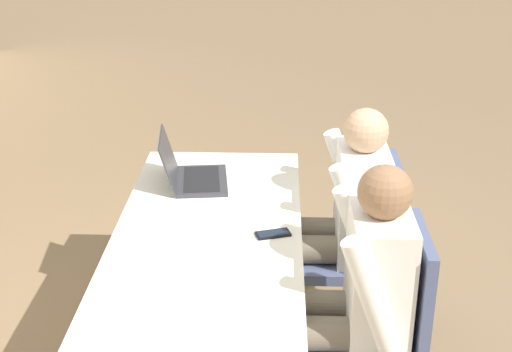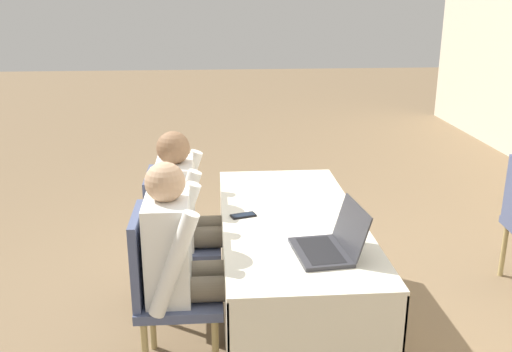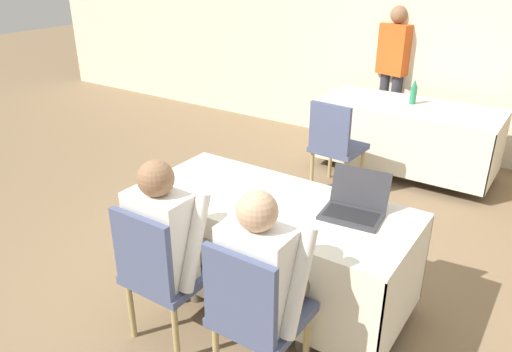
% 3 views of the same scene
% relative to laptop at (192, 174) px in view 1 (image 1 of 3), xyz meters
% --- Properties ---
extents(conference_table_near, '(1.75, 0.78, 0.72)m').
position_rel_laptop_xyz_m(conference_table_near, '(-0.48, -0.12, -0.22)').
color(conference_table_near, silver).
rests_on(conference_table_near, ground_plane).
extents(laptop, '(0.38, 0.35, 0.24)m').
position_rel_laptop_xyz_m(laptop, '(0.00, 0.00, 0.00)').
color(laptop, '#333338').
rests_on(laptop, conference_table_near).
extents(cell_phone, '(0.10, 0.15, 0.01)m').
position_rel_laptop_xyz_m(cell_phone, '(-0.51, -0.39, -0.04)').
color(cell_phone, black).
rests_on(cell_phone, conference_table_near).
extents(paper_beside_laptop, '(0.26, 0.33, 0.00)m').
position_rel_laptop_xyz_m(paper_beside_laptop, '(-0.20, -0.09, -0.05)').
color(paper_beside_laptop, white).
rests_on(paper_beside_laptop, conference_table_near).
extents(chair_near_left, '(0.44, 0.44, 0.90)m').
position_rel_laptop_xyz_m(chair_near_left, '(-0.80, -0.82, -0.28)').
color(chair_near_left, tan).
rests_on(chair_near_left, ground_plane).
extents(chair_near_right, '(0.44, 0.44, 0.90)m').
position_rel_laptop_xyz_m(chair_near_right, '(-0.16, -0.82, -0.28)').
color(chair_near_right, tan).
rests_on(chair_near_right, ground_plane).
extents(person_checkered_shirt, '(0.50, 0.52, 1.16)m').
position_rel_laptop_xyz_m(person_checkered_shirt, '(-0.80, -0.72, -0.12)').
color(person_checkered_shirt, '#665B4C').
rests_on(person_checkered_shirt, ground_plane).
extents(person_white_shirt, '(0.50, 0.52, 1.16)m').
position_rel_laptop_xyz_m(person_white_shirt, '(-0.16, -0.72, -0.12)').
color(person_white_shirt, '#665B4C').
rests_on(person_white_shirt, ground_plane).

